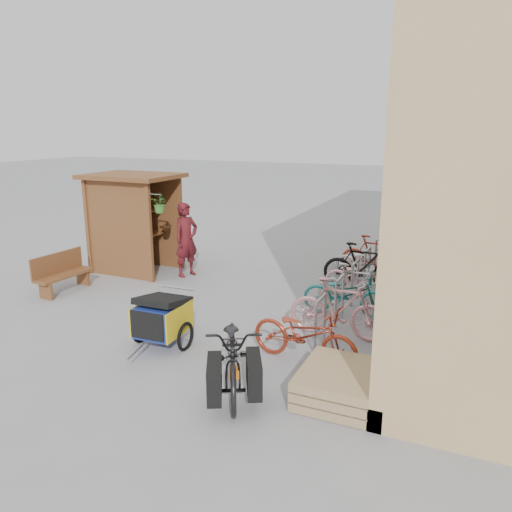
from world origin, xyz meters
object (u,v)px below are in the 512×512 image
at_px(child_trailer, 162,317).
at_px(bike_5, 362,266).
at_px(kiosk, 131,209).
at_px(person_kiosk, 186,240).
at_px(bike_0, 305,334).
at_px(bike_6, 368,264).
at_px(bench, 62,272).
at_px(bike_3, 355,286).
at_px(bike_7, 375,256).
at_px(bike_4, 362,278).
at_px(pallet_stack, 339,384).
at_px(bike_2, 346,294).
at_px(bike_1, 339,309).
at_px(shopping_carts, 416,239).
at_px(cargo_bike, 234,355).

height_order(child_trailer, bike_5, bike_5).
height_order(kiosk, person_kiosk, kiosk).
xyz_separation_m(kiosk, bike_0, (5.52, -3.07, -1.09)).
xyz_separation_m(kiosk, bike_6, (5.53, 1.44, -1.12)).
bearing_deg(bench, bike_3, 18.47).
relative_size(child_trailer, bike_7, 0.94).
bearing_deg(bench, bike_5, 29.12).
relative_size(child_trailer, bike_4, 0.95).
bearing_deg(bike_5, bike_0, 177.65).
relative_size(bench, bike_7, 0.84).
xyz_separation_m(pallet_stack, bike_4, (-0.62, 4.15, 0.21)).
relative_size(bike_2, bike_3, 1.10).
relative_size(bench, bike_2, 0.83).
height_order(bench, bike_6, bike_6).
bearing_deg(bike_1, bike_2, 6.69).
height_order(kiosk, bench, kiosk).
distance_m(shopping_carts, bike_7, 2.23).
xyz_separation_m(bike_3, bike_7, (-0.07, 2.36, 0.04)).
height_order(pallet_stack, bike_1, bike_1).
height_order(pallet_stack, shopping_carts, shopping_carts).
bearing_deg(bike_2, bike_4, -7.44).
bearing_deg(pallet_stack, child_trailer, 171.81).
bearing_deg(bike_6, bike_4, -159.72).
relative_size(bike_0, bike_4, 1.08).
xyz_separation_m(bench, bike_5, (5.92, 2.81, 0.08)).
xyz_separation_m(bench, child_trailer, (3.59, -1.44, 0.06)).
bearing_deg(bike_6, bike_5, -165.85).
relative_size(bike_0, bike_3, 1.17).
relative_size(bench, shopping_carts, 0.78).
bearing_deg(bike_3, bike_7, -2.90).
bearing_deg(pallet_stack, kiosk, 148.34).
relative_size(shopping_carts, bike_3, 1.18).
xyz_separation_m(shopping_carts, cargo_bike, (-1.37, -8.32, -0.03)).
bearing_deg(bike_2, bike_3, -10.51).
bearing_deg(bike_1, bike_7, 1.57).
height_order(person_kiosk, bike_5, person_kiosk).
height_order(pallet_stack, bike_2, bike_2).
bearing_deg(bike_3, pallet_stack, -174.36).
bearing_deg(pallet_stack, person_kiosk, 140.12).
bearing_deg(kiosk, pallet_stack, -31.66).
xyz_separation_m(bike_2, bike_7, (-0.02, 2.84, 0.06)).
distance_m(pallet_stack, bike_3, 3.54).
bearing_deg(bike_4, bench, 112.50).
bearing_deg(cargo_bike, bike_7, 56.29).
distance_m(kiosk, bike_4, 5.77).
distance_m(shopping_carts, bike_4, 3.86).
height_order(bench, shopping_carts, shopping_carts).
relative_size(child_trailer, bike_1, 0.89).
height_order(pallet_stack, bike_7, bike_7).
bearing_deg(shopping_carts, bike_2, -97.73).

